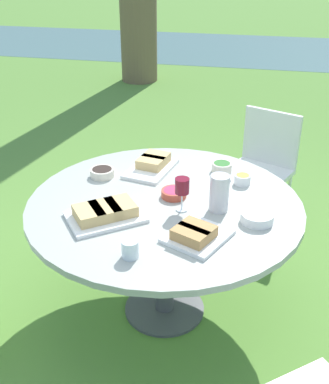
# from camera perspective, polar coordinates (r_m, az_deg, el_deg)

# --- Properties ---
(ground_plane) EXTENTS (40.00, 40.00, 0.00)m
(ground_plane) POSITION_cam_1_polar(r_m,az_deg,el_deg) (3.04, 0.00, -13.70)
(ground_plane) COLOR #5B8C38
(river_strip) EXTENTS (40.00, 3.16, 0.01)m
(river_strip) POSITION_cam_1_polar(r_m,az_deg,el_deg) (10.19, 9.64, 16.33)
(river_strip) COLOR #4C706B
(river_strip) RESTS_ON ground_plane
(dining_table) EXTENTS (1.49, 1.49, 0.76)m
(dining_table) POSITION_cam_1_polar(r_m,az_deg,el_deg) (2.64, 0.00, -2.81)
(dining_table) COLOR #4C4C51
(dining_table) RESTS_ON ground_plane
(chair_near_left) EXTENTS (0.57, 0.56, 0.89)m
(chair_near_left) POSITION_cam_1_polar(r_m,az_deg,el_deg) (3.70, 11.55, 3.59)
(chair_near_left) COLOR silver
(chair_near_left) RESTS_ON ground_plane
(water_pitcher) EXTENTS (0.11, 0.10, 0.20)m
(water_pitcher) POSITION_cam_1_polar(r_m,az_deg,el_deg) (2.49, 6.52, -0.12)
(water_pitcher) COLOR silver
(water_pitcher) RESTS_ON dining_table
(wine_glass) EXTENTS (0.08, 0.08, 0.18)m
(wine_glass) POSITION_cam_1_polar(r_m,az_deg,el_deg) (2.45, 2.10, 0.59)
(wine_glass) COLOR silver
(wine_glass) RESTS_ON dining_table
(platter_bread_main) EXTENTS (0.30, 0.40, 0.08)m
(platter_bread_main) POSITION_cam_1_polar(r_m,az_deg,el_deg) (2.95, -1.45, 3.32)
(platter_bread_main) COLOR white
(platter_bread_main) RESTS_ON dining_table
(platter_charcuterie) EXTENTS (0.35, 0.37, 0.07)m
(platter_charcuterie) POSITION_cam_1_polar(r_m,az_deg,el_deg) (2.27, 3.70, -5.01)
(platter_charcuterie) COLOR white
(platter_charcuterie) RESTS_ON dining_table
(platter_sandwich_side) EXTENTS (0.46, 0.43, 0.08)m
(platter_sandwich_side) POSITION_cam_1_polar(r_m,az_deg,el_deg) (2.44, -7.03, -2.46)
(platter_sandwich_side) COLOR white
(platter_sandwich_side) RESTS_ON dining_table
(bowl_fries) EXTENTS (0.09, 0.09, 0.06)m
(bowl_fries) POSITION_cam_1_polar(r_m,az_deg,el_deg) (2.81, 9.22, 1.56)
(bowl_fries) COLOR white
(bowl_fries) RESTS_ON dining_table
(bowl_salad) EXTENTS (0.12, 0.12, 0.06)m
(bowl_salad) POSITION_cam_1_polar(r_m,az_deg,el_deg) (2.94, 6.80, 3.00)
(bowl_salad) COLOR beige
(bowl_salad) RESTS_ON dining_table
(bowl_olives) EXTENTS (0.14, 0.14, 0.05)m
(bowl_olives) POSITION_cam_1_polar(r_m,az_deg,el_deg) (2.88, -7.40, 2.35)
(bowl_olives) COLOR beige
(bowl_olives) RESTS_ON dining_table
(bowl_dip_red) EXTENTS (0.14, 0.14, 0.04)m
(bowl_dip_red) POSITION_cam_1_polar(r_m,az_deg,el_deg) (2.63, 1.11, -0.12)
(bowl_dip_red) COLOR #B74733
(bowl_dip_red) RESTS_ON dining_table
(bowl_dip_cream) EXTENTS (0.16, 0.16, 0.05)m
(bowl_dip_cream) POSITION_cam_1_polar(r_m,az_deg,el_deg) (2.45, 10.92, -2.90)
(bowl_dip_cream) COLOR white
(bowl_dip_cream) RESTS_ON dining_table
(cup_water_near) EXTENTS (0.08, 0.08, 0.08)m
(cup_water_near) POSITION_cam_1_polar(r_m,az_deg,el_deg) (2.15, -4.10, -6.74)
(cup_water_near) COLOR silver
(cup_water_near) RESTS_ON dining_table
(handbag) EXTENTS (0.30, 0.14, 0.37)m
(handbag) POSITION_cam_1_polar(r_m,az_deg,el_deg) (4.03, -6.22, -0.15)
(handbag) COLOR maroon
(handbag) RESTS_ON ground_plane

